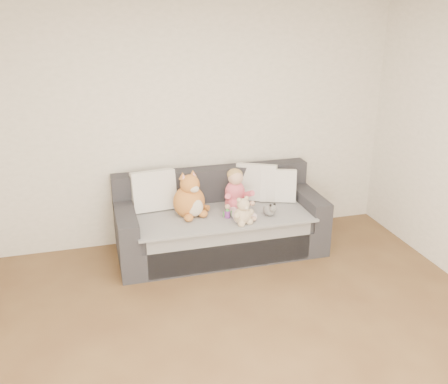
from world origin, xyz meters
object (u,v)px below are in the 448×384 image
object	(u,v)px
toddler	(236,194)
teddy_bear	(243,213)
sippy_cup	(227,213)
plush_cat	(190,199)
sofa	(219,224)

from	to	relation	value
toddler	teddy_bear	xyz separation A→B (m)	(-0.02, -0.32, -0.08)
toddler	sippy_cup	distance (m)	0.24
plush_cat	sippy_cup	bearing A→B (deg)	-44.29
sofa	sippy_cup	xyz separation A→B (m)	(0.03, -0.22, 0.22)
sofa	plush_cat	world-z (taller)	plush_cat
sofa	teddy_bear	size ratio (longest dim) A/B	7.49
sofa	plush_cat	size ratio (longest dim) A/B	4.32
sippy_cup	plush_cat	bearing A→B (deg)	155.49
plush_cat	teddy_bear	world-z (taller)	plush_cat
plush_cat	toddler	bearing A→B (deg)	-22.35
sofa	plush_cat	xyz separation A→B (m)	(-0.33, -0.06, 0.35)
toddler	sippy_cup	bearing A→B (deg)	-137.04
teddy_bear	sippy_cup	bearing A→B (deg)	104.17
teddy_bear	plush_cat	bearing A→B (deg)	126.25
plush_cat	sippy_cup	size ratio (longest dim) A/B	4.88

